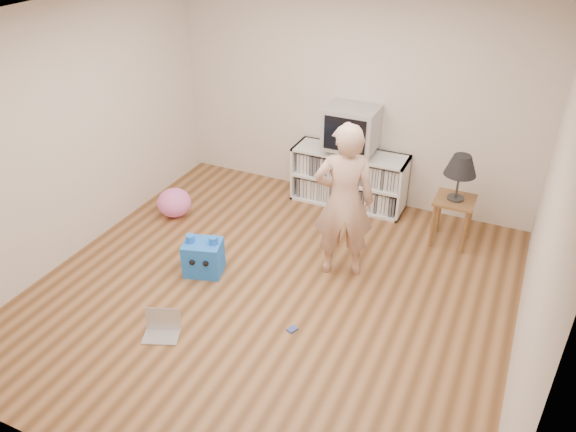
% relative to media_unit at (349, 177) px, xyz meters
% --- Properties ---
extents(ground, '(4.50, 4.50, 0.00)m').
position_rel_media_unit_xyz_m(ground, '(-0.08, -2.04, -0.35)').
color(ground, brown).
rests_on(ground, ground).
extents(walls, '(4.52, 4.52, 2.60)m').
position_rel_media_unit_xyz_m(walls, '(-0.08, -2.04, 0.95)').
color(walls, silver).
rests_on(walls, ground).
extents(ceiling, '(4.50, 4.50, 0.01)m').
position_rel_media_unit_xyz_m(ceiling, '(-0.08, -2.04, 2.25)').
color(ceiling, white).
rests_on(ceiling, walls).
extents(media_unit, '(1.40, 0.45, 0.70)m').
position_rel_media_unit_xyz_m(media_unit, '(0.00, 0.00, 0.00)').
color(media_unit, white).
rests_on(media_unit, ground).
extents(dvd_deck, '(0.45, 0.35, 0.07)m').
position_rel_media_unit_xyz_m(dvd_deck, '(-0.00, -0.02, 0.39)').
color(dvd_deck, gray).
rests_on(dvd_deck, media_unit).
extents(crt_tv, '(0.60, 0.53, 0.50)m').
position_rel_media_unit_xyz_m(crt_tv, '(0.00, -0.02, 0.67)').
color(crt_tv, '#A5A5AA').
rests_on(crt_tv, dvd_deck).
extents(side_table, '(0.42, 0.42, 0.55)m').
position_rel_media_unit_xyz_m(side_table, '(1.33, -0.39, 0.07)').
color(side_table, brown).
rests_on(side_table, ground).
extents(table_lamp, '(0.34, 0.34, 0.52)m').
position_rel_media_unit_xyz_m(table_lamp, '(1.33, -0.39, 0.59)').
color(table_lamp, '#333333').
rests_on(table_lamp, side_table).
extents(person, '(0.70, 0.58, 1.64)m').
position_rel_media_unit_xyz_m(person, '(0.41, -1.40, 0.47)').
color(person, '#DCAF96').
rests_on(person, ground).
extents(laptop, '(0.39, 0.35, 0.22)m').
position_rel_media_unit_xyz_m(laptop, '(-0.71, -2.97, -0.29)').
color(laptop, silver).
rests_on(laptop, ground).
extents(playing_cards, '(0.09, 0.11, 0.02)m').
position_rel_media_unit_xyz_m(playing_cards, '(0.34, -2.45, -0.34)').
color(playing_cards, '#3E51A7').
rests_on(playing_cards, ground).
extents(plush_blue, '(0.45, 0.40, 0.44)m').
position_rel_media_unit_xyz_m(plush_blue, '(-0.86, -2.03, -0.16)').
color(plush_blue, '#1B6FF9').
rests_on(plush_blue, ground).
extents(plush_pink, '(0.46, 0.46, 0.34)m').
position_rel_media_unit_xyz_m(plush_pink, '(-1.80, -1.18, -0.18)').
color(plush_pink, '#FF72C5').
rests_on(plush_pink, ground).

